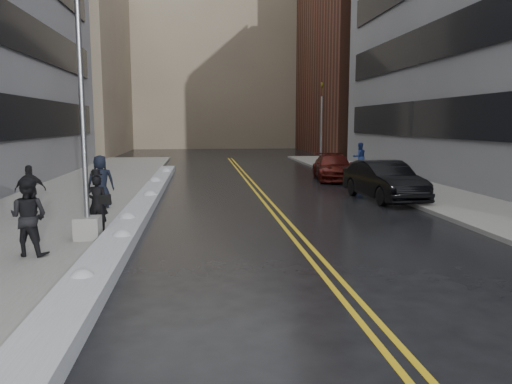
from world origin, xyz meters
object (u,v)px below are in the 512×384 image
object	(u,v)px
pedestrian_c	(101,182)
fire_hydrant	(405,183)
traffic_signal	(321,121)
car_black	(384,181)
pedestrian_d	(30,190)
pedestrian_fedora	(97,204)
lamppost	(84,151)
pedestrian_east	(360,157)
pedestrian_b	(29,217)
car_maroon	(333,167)

from	to	relation	value
pedestrian_c	fire_hydrant	bearing A→B (deg)	179.98
traffic_signal	car_black	bearing A→B (deg)	-93.72
traffic_signal	pedestrian_d	world-z (taller)	traffic_signal
fire_hydrant	pedestrian_fedora	size ratio (longest dim) A/B	0.44
pedestrian_fedora	car_black	xyz separation A→B (m)	(10.70, 5.74, -0.14)
fire_hydrant	pedestrian_fedora	world-z (taller)	pedestrian_fedora
lamppost	traffic_signal	size ratio (longest dim) A/B	1.27
traffic_signal	pedestrian_d	distance (m)	23.27
traffic_signal	car_black	world-z (taller)	traffic_signal
pedestrian_d	fire_hydrant	bearing A→B (deg)	-174.94
lamppost	pedestrian_east	xyz separation A→B (m)	(13.29, 17.61, -1.45)
fire_hydrant	pedestrian_b	xyz separation A→B (m)	(-13.28, -9.60, 0.53)
pedestrian_east	car_black	distance (m)	11.26
pedestrian_c	pedestrian_d	bearing A→B (deg)	15.35
traffic_signal	car_black	xyz separation A→B (m)	(-1.00, -15.37, -2.57)
fire_hydrant	pedestrian_east	bearing A→B (deg)	84.14
traffic_signal	car_black	distance (m)	15.62
lamppost	pedestrian_fedora	distance (m)	1.80
pedestrian_fedora	car_maroon	bearing A→B (deg)	-124.85
lamppost	pedestrian_east	bearing A→B (deg)	52.96
pedestrian_b	pedestrian_d	distance (m)	5.85
traffic_signal	pedestrian_d	bearing A→B (deg)	-128.89
pedestrian_d	car_maroon	xyz separation A→B (m)	(13.42, 10.38, -0.26)
car_black	lamppost	bearing A→B (deg)	-153.78
lamppost	pedestrian_d	bearing A→B (deg)	124.48
pedestrian_east	pedestrian_c	bearing A→B (deg)	36.16
fire_hydrant	pedestrian_b	world-z (taller)	pedestrian_b
lamppost	pedestrian_c	xyz separation A→B (m)	(-0.60, 5.11, -1.41)
pedestrian_d	traffic_signal	bearing A→B (deg)	-138.79
pedestrian_fedora	car_black	world-z (taller)	pedestrian_fedora
lamppost	pedestrian_c	size ratio (longest dim) A/B	3.91
lamppost	pedestrian_c	distance (m)	5.34
pedestrian_d	car_black	xyz separation A→B (m)	(13.53, 2.65, -0.16)
lamppost	car_black	bearing A→B (deg)	31.54
traffic_signal	pedestrian_c	bearing A→B (deg)	-126.30
pedestrian_d	pedestrian_east	distance (m)	21.03
lamppost	car_maroon	distance (m)	17.99
fire_hydrant	pedestrian_fedora	bearing A→B (deg)	-149.75
pedestrian_d	pedestrian_east	xyz separation A→B (m)	(16.02, 13.63, 0.08)
pedestrian_east	car_black	bearing A→B (deg)	71.43
pedestrian_fedora	fire_hydrant	bearing A→B (deg)	-146.45
fire_hydrant	traffic_signal	world-z (taller)	traffic_signal
pedestrian_c	car_maroon	distance (m)	14.60
pedestrian_fedora	pedestrian_c	xyz separation A→B (m)	(-0.70, 4.23, 0.15)
pedestrian_c	car_maroon	xyz separation A→B (m)	(11.29, 9.25, -0.39)
lamppost	traffic_signal	bearing A→B (deg)	61.79
lamppost	car_maroon	world-z (taller)	lamppost
lamppost	pedestrian_fedora	size ratio (longest dim) A/B	4.63
lamppost	pedestrian_b	bearing A→B (deg)	-121.43
fire_hydrant	pedestrian_d	size ratio (longest dim) A/B	0.43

